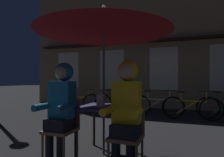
{
  "coord_description": "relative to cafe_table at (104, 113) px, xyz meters",
  "views": [
    {
      "loc": [
        1.12,
        -2.73,
        1.15
      ],
      "look_at": [
        0.0,
        0.38,
        1.17
      ],
      "focal_mm": 30.52,
      "sensor_mm": 36.0,
      "label": 1
    }
  ],
  "objects": [
    {
      "name": "person_left_hooded",
      "position": [
        -0.48,
        -0.43,
        0.21
      ],
      "size": [
        0.45,
        0.56,
        1.4
      ],
      "color": "black",
      "rests_on": "ground_plane"
    },
    {
      "name": "bicycle_third",
      "position": [
        0.42,
        3.29,
        -0.29
      ],
      "size": [
        1.68,
        0.22,
        0.84
      ],
      "color": "black",
      "rests_on": "ground_plane"
    },
    {
      "name": "chair_left",
      "position": [
        -0.48,
        -0.37,
        -0.15
      ],
      "size": [
        0.4,
        0.4,
        0.87
      ],
      "color": "olive",
      "rests_on": "ground_plane"
    },
    {
      "name": "bicycle_second",
      "position": [
        -0.9,
        3.36,
        -0.29
      ],
      "size": [
        1.68,
        0.14,
        0.84
      ],
      "color": "black",
      "rests_on": "ground_plane"
    },
    {
      "name": "shopfront_building",
      "position": [
        -0.61,
        5.4,
        2.45
      ],
      "size": [
        10.0,
        0.93,
        6.2
      ],
      "color": "#937A56",
      "rests_on": "ground_plane"
    },
    {
      "name": "chair_right",
      "position": [
        0.48,
        -0.37,
        -0.15
      ],
      "size": [
        0.4,
        0.4,
        0.87
      ],
      "color": "olive",
      "rests_on": "ground_plane"
    },
    {
      "name": "bicycle_nearest",
      "position": [
        -2.3,
        3.19,
        -0.29
      ],
      "size": [
        1.67,
        0.25,
        0.84
      ],
      "color": "black",
      "rests_on": "ground_plane"
    },
    {
      "name": "bicycle_fourth",
      "position": [
        1.42,
        3.16,
        -0.29
      ],
      "size": [
        1.68,
        0.08,
        0.84
      ],
      "color": "black",
      "rests_on": "ground_plane"
    },
    {
      "name": "lantern",
      "position": [
        -0.01,
        -0.11,
        0.22
      ],
      "size": [
        0.11,
        0.11,
        0.23
      ],
      "color": "white",
      "rests_on": "cafe_table"
    },
    {
      "name": "cafe_table",
      "position": [
        0.0,
        0.0,
        0.0
      ],
      "size": [
        0.72,
        0.72,
        0.74
      ],
      "color": "navy",
      "rests_on": "ground_plane"
    },
    {
      "name": "patio_umbrella",
      "position": [
        0.0,
        0.0,
        1.42
      ],
      "size": [
        2.1,
        2.1,
        2.31
      ],
      "color": "#4C4C51",
      "rests_on": "ground_plane"
    },
    {
      "name": "ground_plane",
      "position": [
        0.0,
        0.0,
        -0.64
      ],
      "size": [
        60.0,
        60.0,
        0.0
      ],
      "primitive_type": "plane",
      "color": "#232326"
    },
    {
      "name": "person_right_hooded",
      "position": [
        0.48,
        -0.43,
        0.21
      ],
      "size": [
        0.45,
        0.56,
        1.4
      ],
      "color": "black",
      "rests_on": "ground_plane"
    }
  ]
}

